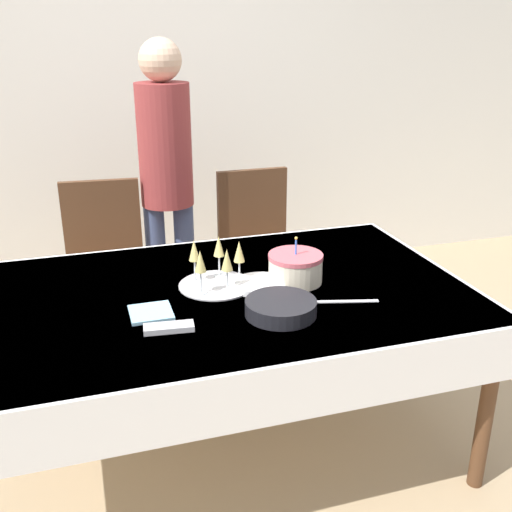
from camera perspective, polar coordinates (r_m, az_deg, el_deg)
The scene contains 13 objects.
ground_plane at distance 2.73m, azimuth -2.58°, elevation -17.47°, with size 12.00×12.00×0.00m, color tan.
wall_back at distance 4.08m, azimuth -10.26°, elevation 15.88°, with size 8.00×0.05×2.70m.
dining_table at distance 2.39m, azimuth -2.82°, elevation -5.47°, with size 1.89×1.19×0.73m.
dining_chair_far_left at distance 3.21m, azimuth -14.12°, elevation -0.98°, with size 0.45×0.45×0.96m.
dining_chair_far_right at distance 3.34m, azimuth 0.21°, elevation 0.58°, with size 0.43×0.43×0.96m.
birthday_cake at distance 2.40m, azimuth 3.81°, elevation -1.19°, with size 0.22×0.22×0.19m.
champagne_tray at distance 2.35m, azimuth -3.84°, elevation -1.02°, with size 0.30×0.30×0.18m.
plate_stack_main at distance 2.14m, azimuth 2.37°, elevation -4.93°, with size 0.26×0.26×0.06m.
plate_stack_dessert at distance 2.35m, azimuth 0.44°, elevation -2.77°, with size 0.21×0.21×0.03m.
cake_knife at distance 2.27m, azimuth 7.89°, elevation -4.32°, with size 0.29×0.09×0.00m.
fork_pile at distance 2.06m, azimuth -8.30°, elevation -6.77°, with size 0.18×0.08×0.02m.
napkin_pile at distance 2.19m, azimuth -9.98°, elevation -5.33°, with size 0.15×0.15×0.01m.
person_standing at distance 3.23m, azimuth -8.57°, elevation 8.27°, with size 0.28×0.28×1.65m.
Camera 1 is at (-0.52, -2.07, 1.70)m, focal length 42.00 mm.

